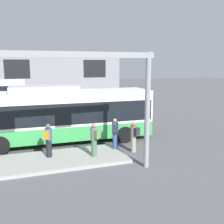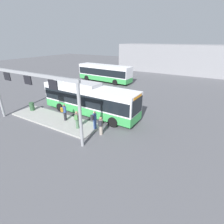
{
  "view_description": "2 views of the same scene",
  "coord_description": "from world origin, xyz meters",
  "px_view_note": "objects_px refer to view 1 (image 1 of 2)",
  "views": [
    {
      "loc": [
        -2.13,
        -15.45,
        4.69
      ],
      "look_at": [
        3.0,
        -0.84,
        1.84
      ],
      "focal_mm": 42.1,
      "sensor_mm": 36.0,
      "label": 1
    },
    {
      "loc": [
        10.73,
        -13.48,
        7.62
      ],
      "look_at": [
        3.12,
        -0.57,
        1.13
      ],
      "focal_mm": 27.23,
      "sensor_mm": 36.0,
      "label": 2
    }
  ],
  "objects_px": {
    "bus_main": "(60,113)",
    "person_waiting_mid": "(115,133)",
    "person_waiting_far": "(48,140)",
    "person_waiting_near": "(94,139)",
    "person_boarding": "(134,136)"
  },
  "relations": [
    {
      "from": "person_waiting_far",
      "to": "person_waiting_near",
      "type": "bearing_deg",
      "value": -78.55
    },
    {
      "from": "bus_main",
      "to": "person_waiting_mid",
      "type": "distance_m",
      "value": 3.75
    },
    {
      "from": "person_waiting_mid",
      "to": "person_waiting_near",
      "type": "bearing_deg",
      "value": 139.54
    },
    {
      "from": "person_waiting_mid",
      "to": "person_waiting_far",
      "type": "distance_m",
      "value": 3.52
    },
    {
      "from": "bus_main",
      "to": "person_waiting_mid",
      "type": "relative_size",
      "value": 6.61
    },
    {
      "from": "person_waiting_far",
      "to": "person_waiting_mid",
      "type": "bearing_deg",
      "value": -60.03
    },
    {
      "from": "bus_main",
      "to": "person_boarding",
      "type": "height_order",
      "value": "bus_main"
    },
    {
      "from": "person_boarding",
      "to": "person_waiting_near",
      "type": "bearing_deg",
      "value": 77.77
    },
    {
      "from": "bus_main",
      "to": "person_waiting_far",
      "type": "height_order",
      "value": "bus_main"
    },
    {
      "from": "person_boarding",
      "to": "person_waiting_mid",
      "type": "distance_m",
      "value": 1.02
    },
    {
      "from": "person_waiting_near",
      "to": "person_waiting_mid",
      "type": "xyz_separation_m",
      "value": [
        1.36,
        0.76,
        0.0
      ]
    },
    {
      "from": "person_waiting_near",
      "to": "person_waiting_mid",
      "type": "bearing_deg",
      "value": -88.69
    },
    {
      "from": "bus_main",
      "to": "person_waiting_far",
      "type": "relative_size",
      "value": 6.61
    },
    {
      "from": "person_boarding",
      "to": "person_waiting_far",
      "type": "distance_m",
      "value": 4.45
    },
    {
      "from": "bus_main",
      "to": "person_waiting_near",
      "type": "height_order",
      "value": "bus_main"
    }
  ]
}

